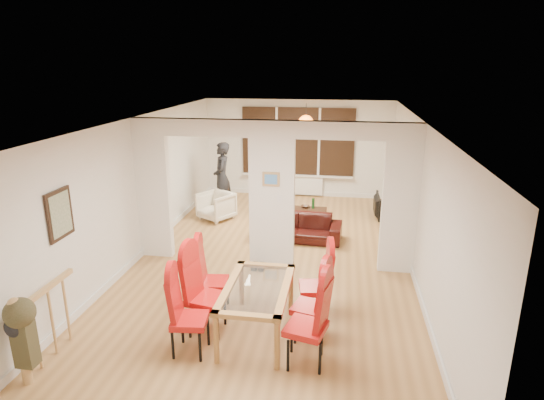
% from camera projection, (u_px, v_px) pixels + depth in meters
% --- Properties ---
extents(floor, '(5.00, 9.00, 0.01)m').
position_uv_depth(floor, '(272.00, 262.00, 8.38)').
color(floor, '#AA7B44').
rests_on(floor, ground).
extents(room_walls, '(5.00, 9.00, 2.60)m').
position_uv_depth(room_walls, '(272.00, 194.00, 8.00)').
color(room_walls, silver).
rests_on(room_walls, floor).
extents(divider_wall, '(5.00, 0.18, 2.60)m').
position_uv_depth(divider_wall, '(272.00, 194.00, 8.00)').
color(divider_wall, white).
rests_on(divider_wall, floor).
extents(bay_window_blinds, '(3.00, 0.08, 1.80)m').
position_uv_depth(bay_window_blinds, '(298.00, 142.00, 12.14)').
color(bay_window_blinds, black).
rests_on(bay_window_blinds, room_walls).
extents(radiator, '(1.40, 0.08, 0.50)m').
position_uv_depth(radiator, '(297.00, 185.00, 12.45)').
color(radiator, white).
rests_on(radiator, floor).
extents(pendant_light, '(0.36, 0.36, 0.36)m').
position_uv_depth(pendant_light, '(306.00, 123.00, 10.83)').
color(pendant_light, orange).
rests_on(pendant_light, room_walls).
extents(stair_newel, '(0.40, 1.20, 1.10)m').
position_uv_depth(stair_newel, '(49.00, 317.00, 5.53)').
color(stair_newel, tan).
rests_on(stair_newel, floor).
extents(wall_poster, '(0.04, 0.52, 0.67)m').
position_uv_depth(wall_poster, '(60.00, 214.00, 6.01)').
color(wall_poster, gray).
rests_on(wall_poster, room_walls).
extents(pillar_photo, '(0.30, 0.03, 0.25)m').
position_uv_depth(pillar_photo, '(271.00, 179.00, 7.82)').
color(pillar_photo, '#4C8CD8').
rests_on(pillar_photo, divider_wall).
extents(dining_table, '(0.84, 1.50, 0.70)m').
position_uv_depth(dining_table, '(257.00, 310.00, 6.08)').
color(dining_table, '#A5743D').
rests_on(dining_table, floor).
extents(dining_chair_la, '(0.48, 0.48, 1.07)m').
position_uv_depth(dining_chair_la, '(190.00, 314.00, 5.63)').
color(dining_chair_la, '#AE1311').
rests_on(dining_chair_la, floor).
extents(dining_chair_lb, '(0.54, 0.54, 1.16)m').
position_uv_depth(dining_chair_lb, '(207.00, 293.00, 6.07)').
color(dining_chair_lb, '#AE1311').
rests_on(dining_chair_lb, floor).
extents(dining_chair_lc, '(0.47, 0.47, 1.05)m').
position_uv_depth(dining_chair_lc, '(213.00, 278.00, 6.61)').
color(dining_chair_lc, '#AE1311').
rests_on(dining_chair_lc, floor).
extents(dining_chair_ra, '(0.55, 0.55, 1.14)m').
position_uv_depth(dining_chair_ra, '(306.00, 322.00, 5.40)').
color(dining_chair_ra, '#AE1311').
rests_on(dining_chair_ra, floor).
extents(dining_chair_rb, '(0.51, 0.51, 1.04)m').
position_uv_depth(dining_chair_rb, '(309.00, 302.00, 5.94)').
color(dining_chair_rb, '#AE1311').
rests_on(dining_chair_rb, floor).
extents(dining_chair_rc, '(0.49, 0.49, 1.07)m').
position_uv_depth(dining_chair_rc, '(315.00, 282.00, 6.44)').
color(dining_chair_rc, '#AE1311').
rests_on(dining_chair_rc, floor).
extents(sofa, '(1.84, 0.80, 0.53)m').
position_uv_depth(sofa, '(297.00, 227.00, 9.40)').
color(sofa, black).
rests_on(sofa, floor).
extents(armchair, '(0.95, 0.96, 0.64)m').
position_uv_depth(armchair, '(216.00, 206.00, 10.58)').
color(armchair, beige).
rests_on(armchair, floor).
extents(person, '(0.71, 0.55, 1.71)m').
position_uv_depth(person, '(222.00, 177.00, 10.99)').
color(person, black).
rests_on(person, floor).
extents(television, '(0.91, 0.14, 0.52)m').
position_uv_depth(television, '(374.00, 205.00, 10.82)').
color(television, black).
rests_on(television, floor).
extents(coffee_table, '(1.13, 0.80, 0.23)m').
position_uv_depth(coffee_table, '(305.00, 214.00, 10.67)').
color(coffee_table, black).
rests_on(coffee_table, floor).
extents(bottle, '(0.07, 0.07, 0.26)m').
position_uv_depth(bottle, '(313.00, 203.00, 10.65)').
color(bottle, '#143F19').
rests_on(bottle, coffee_table).
extents(bowl, '(0.20, 0.20, 0.05)m').
position_uv_depth(bowl, '(305.00, 207.00, 10.74)').
color(bowl, black).
rests_on(bowl, coffee_table).
extents(shoes, '(0.22, 0.24, 0.09)m').
position_uv_depth(shoes, '(258.00, 267.00, 8.07)').
color(shoes, black).
rests_on(shoes, floor).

